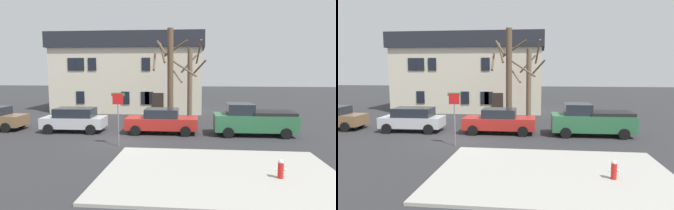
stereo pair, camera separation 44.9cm
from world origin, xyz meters
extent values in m
plane|color=#2D2D30|center=(0.00, 0.00, 0.00)|extent=(120.00, 120.00, 0.00)
cube|color=#A8A59E|center=(5.39, -5.37, 0.06)|extent=(9.59, 6.81, 0.12)
cube|color=beige|center=(-2.58, 13.84, 3.20)|extent=(14.93, 6.54, 6.40)
cube|color=#23262D|center=(-2.58, 13.84, 7.16)|extent=(15.43, 7.04, 1.51)
cube|color=#2D231E|center=(0.75, 10.52, 1.05)|extent=(1.10, 0.12, 2.10)
cube|color=black|center=(-6.84, 10.53, 1.60)|extent=(0.80, 0.08, 1.20)
cube|color=black|center=(-2.38, 10.53, 1.60)|extent=(0.80, 0.08, 1.20)
cube|color=black|center=(-0.46, 10.53, 1.60)|extent=(0.80, 0.08, 1.20)
cube|color=black|center=(-0.10, 10.53, 1.60)|extent=(0.80, 0.08, 1.20)
cube|color=black|center=(-7.57, 10.53, 4.80)|extent=(0.80, 0.08, 1.20)
cube|color=black|center=(-6.76, 10.53, 4.80)|extent=(0.80, 0.08, 1.20)
cube|color=black|center=(-5.57, 10.53, 4.80)|extent=(0.80, 0.08, 1.20)
cube|color=black|center=(-0.35, 10.53, 4.80)|extent=(0.80, 0.08, 1.20)
cylinder|color=brown|center=(2.34, 6.08, 3.74)|extent=(0.48, 0.48, 7.48)
cylinder|color=brown|center=(2.63, 7.10, 5.97)|extent=(2.16, 0.77, 1.42)
cylinder|color=brown|center=(1.11, 5.97, 5.00)|extent=(0.40, 2.57, 1.65)
cylinder|color=brown|center=(1.74, 5.83, 5.58)|extent=(0.70, 1.39, 1.64)
cylinder|color=brown|center=(1.69, 5.69, 5.97)|extent=(0.98, 1.48, 1.20)
cylinder|color=brown|center=(3.84, 7.56, 2.99)|extent=(0.42, 0.42, 5.99)
cylinder|color=brown|center=(3.72, 8.20, 4.76)|extent=(1.41, 0.40, 1.57)
cylinder|color=brown|center=(2.66, 6.96, 3.98)|extent=(1.36, 2.49, 1.48)
cylinder|color=brown|center=(3.41, 6.58, 4.38)|extent=(2.09, 1.02, 1.37)
cylinder|color=brown|center=(4.55, 7.75, 5.74)|extent=(0.54, 1.58, 1.93)
cylinder|color=brown|center=(4.57, 8.15, 4.44)|extent=(1.33, 1.62, 1.39)
cylinder|color=black|center=(-8.56, 1.53, 0.34)|extent=(0.68, 0.23, 0.68)
cylinder|color=black|center=(-8.52, 3.26, 0.34)|extent=(0.68, 0.23, 0.68)
cube|color=#B7BABF|center=(-4.00, 2.29, 0.68)|extent=(4.29, 1.94, 0.72)
cube|color=#1E232B|center=(-3.92, 2.29, 1.35)|extent=(2.67, 1.68, 0.62)
cylinder|color=black|center=(-5.41, 1.34, 0.34)|extent=(0.69, 0.24, 0.68)
cylinder|color=black|center=(-5.47, 3.15, 0.34)|extent=(0.69, 0.24, 0.68)
cylinder|color=black|center=(-2.54, 1.43, 0.34)|extent=(0.69, 0.24, 0.68)
cylinder|color=black|center=(-2.59, 3.24, 0.34)|extent=(0.69, 0.24, 0.68)
cube|color=#AD231E|center=(2.09, 2.34, 0.71)|extent=(4.81, 1.83, 0.77)
cube|color=#1E232B|center=(2.09, 2.34, 1.38)|extent=(2.22, 1.59, 0.58)
cylinder|color=black|center=(0.47, 1.44, 0.34)|extent=(0.68, 0.23, 0.68)
cylinder|color=black|center=(0.45, 3.22, 0.34)|extent=(0.68, 0.23, 0.68)
cylinder|color=black|center=(3.73, 1.46, 0.34)|extent=(0.68, 0.23, 0.68)
cylinder|color=black|center=(3.72, 3.25, 0.34)|extent=(0.68, 0.23, 0.68)
cube|color=#2D6B42|center=(8.19, 2.36, 0.85)|extent=(5.24, 2.06, 1.07)
cube|color=#1E232B|center=(7.25, 2.34, 1.74)|extent=(1.70, 1.76, 0.70)
cube|color=black|center=(9.34, 2.38, 1.49)|extent=(2.74, 1.93, 0.20)
cylinder|color=black|center=(6.44, 1.34, 0.34)|extent=(0.68, 0.23, 0.68)
cylinder|color=black|center=(6.40, 3.31, 0.34)|extent=(0.68, 0.23, 0.68)
cylinder|color=black|center=(9.98, 1.41, 0.34)|extent=(0.68, 0.23, 0.68)
cylinder|color=black|center=(9.94, 3.37, 0.34)|extent=(0.68, 0.23, 0.68)
cylinder|color=red|center=(7.67, -5.90, 0.43)|extent=(0.22, 0.22, 0.62)
sphere|color=silver|center=(7.67, -5.90, 0.76)|extent=(0.21, 0.21, 0.21)
cylinder|color=silver|center=(7.51, -5.90, 0.46)|extent=(0.10, 0.09, 0.09)
cylinder|color=silver|center=(7.83, -5.90, 0.46)|extent=(0.10, 0.09, 0.09)
cylinder|color=slate|center=(0.08, -1.32, 1.49)|extent=(0.07, 0.07, 2.97)
cube|color=red|center=(0.08, -1.34, 2.67)|extent=(0.60, 0.03, 0.60)
cube|color=#1E8C38|center=(0.08, -1.30, 2.92)|extent=(0.76, 0.02, 0.18)
torus|color=black|center=(-5.03, 6.13, 0.36)|extent=(0.71, 0.11, 0.71)
torus|color=black|center=(-6.06, 6.04, 0.36)|extent=(0.71, 0.11, 0.71)
cylinder|color=maroon|center=(-5.55, 6.09, 0.58)|extent=(1.00, 0.13, 0.19)
cylinder|color=maroon|center=(-5.74, 6.07, 0.81)|extent=(0.09, 0.04, 0.45)
camera|label=1|loc=(4.42, -17.36, 4.28)|focal=31.91mm
camera|label=2|loc=(4.87, -17.31, 4.28)|focal=31.91mm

